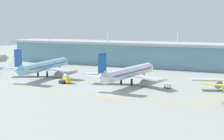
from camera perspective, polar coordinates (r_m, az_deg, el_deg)
ground_plane at (r=170.04m, az=0.07°, el=-3.89°), size 600.00×600.00×0.00m
terminal_building at (r=273.96m, az=10.45°, el=2.26°), size 288.00×34.00×27.36m
airliner_near_middle at (r=230.69m, az=-10.58°, el=0.58°), size 48.41×64.71×18.90m
airliner_center at (r=197.41m, az=2.44°, el=-0.43°), size 48.64×60.98×18.90m
taxiway_stripe_mid_west at (r=184.77m, az=-11.04°, el=-3.11°), size 28.00×0.70×0.04m
taxiway_stripe_centre at (r=166.83m, az=-1.64°, el=-4.11°), size 28.00×0.70×0.04m
taxiway_stripe_mid_east at (r=154.38m, az=9.67°, el=-5.15°), size 28.00×0.70×0.04m
baggage_cart at (r=188.08m, az=8.62°, el=-2.49°), size 4.02×3.28×2.48m
pushback_tug at (r=203.41m, az=-7.60°, el=-1.78°), size 3.78×4.96×1.85m
fuel_truck at (r=204.53m, az=-7.06°, el=-1.39°), size 7.23×6.56×4.95m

